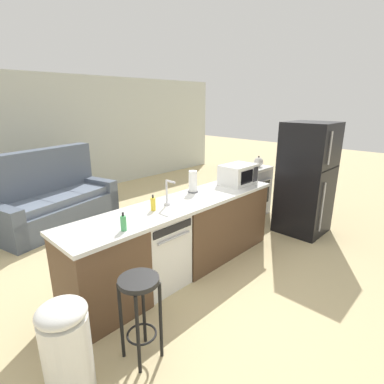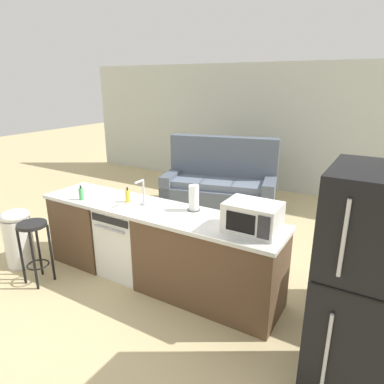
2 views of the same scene
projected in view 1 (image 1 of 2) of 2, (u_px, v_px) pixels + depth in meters
The scene contains 15 objects.
ground_plane at pixel (173, 274), 3.68m from camera, with size 24.00×24.00×0.00m, color tan.
wall_back at pixel (47, 138), 6.29m from camera, with size 10.00×0.06×2.60m.
kitchen_counter at pixel (186, 237), 3.72m from camera, with size 2.94×0.66×0.90m.
dishwasher at pixel (156, 250), 3.38m from camera, with size 0.58×0.61×0.84m.
stove_range at pixel (246, 191), 5.53m from camera, with size 0.76×0.68×0.90m.
refrigerator at pixel (306, 179), 4.68m from camera, with size 0.72×0.73×1.74m.
microwave at pixel (238, 174), 4.26m from camera, with size 0.50×0.37×0.28m.
sink_faucet at pixel (168, 194), 3.38m from camera, with size 0.07×0.18×0.30m.
paper_towel_roll at pixel (193, 182), 3.87m from camera, with size 0.14×0.14×0.28m.
soap_bottle at pixel (153, 204), 3.24m from camera, with size 0.06×0.06×0.18m.
dish_soap_bottle at pixel (123, 223), 2.73m from camera, with size 0.06×0.06×0.18m.
kettle at pixel (259, 162), 5.41m from camera, with size 0.21×0.17×0.19m.
bar_stool at pixel (140, 301), 2.35m from camera, with size 0.32×0.32×0.74m.
trash_bin at pixel (67, 347), 2.11m from camera, with size 0.35×0.35×0.74m.
couch at pixel (52, 202), 5.09m from camera, with size 2.16×1.36×1.27m.
Camera 1 is at (-2.16, -2.40, 2.04)m, focal length 28.00 mm.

